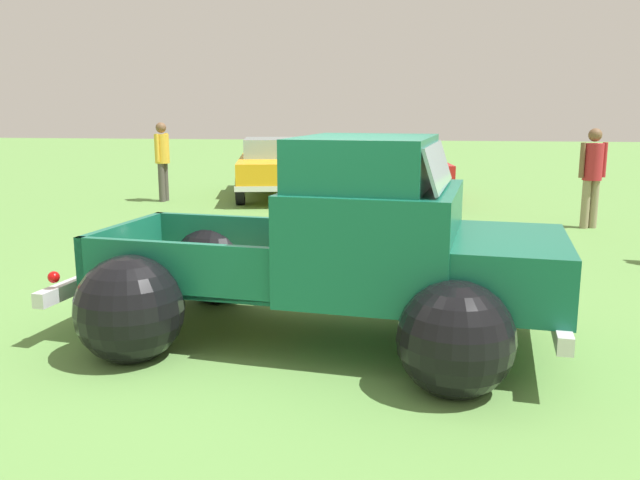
% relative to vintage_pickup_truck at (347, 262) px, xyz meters
% --- Properties ---
extents(ground_plane, '(80.00, 80.00, 0.00)m').
position_rel_vintage_pickup_truck_xyz_m(ground_plane, '(-0.39, 0.05, -0.76)').
color(ground_plane, '#609347').
extents(vintage_pickup_truck, '(4.81, 3.19, 1.96)m').
position_rel_vintage_pickup_truck_xyz_m(vintage_pickup_truck, '(0.00, 0.00, 0.00)').
color(vintage_pickup_truck, black).
rests_on(vintage_pickup_truck, ground).
extents(show_car_0, '(2.81, 4.79, 1.43)m').
position_rel_vintage_pickup_truck_xyz_m(show_car_0, '(-2.77, 10.21, 0.03)').
color(show_car_0, black).
rests_on(show_car_0, ground).
extents(show_car_1, '(2.45, 4.78, 1.43)m').
position_rel_vintage_pickup_truck_xyz_m(show_car_1, '(0.28, 10.23, 0.03)').
color(show_car_1, black).
rests_on(show_car_1, ground).
extents(spectator_0, '(0.53, 0.43, 1.82)m').
position_rel_vintage_pickup_truck_xyz_m(spectator_0, '(3.81, 6.56, 0.29)').
color(spectator_0, gray).
rests_on(spectator_0, ground).
extents(spectator_2, '(0.38, 0.54, 1.85)m').
position_rel_vintage_pickup_truck_xyz_m(spectator_2, '(-5.26, 8.89, 0.31)').
color(spectator_2, '#4C4742').
rests_on(spectator_2, ground).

